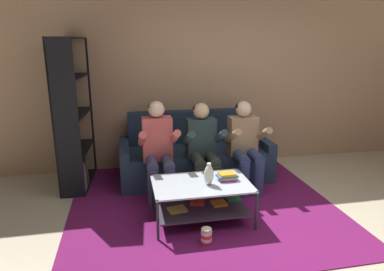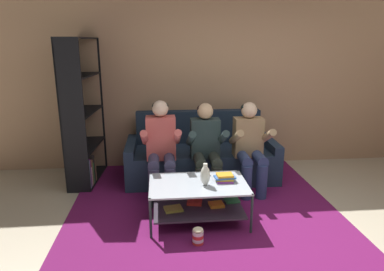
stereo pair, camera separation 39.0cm
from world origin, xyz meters
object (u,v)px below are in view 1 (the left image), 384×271
(person_seated_right, at_px, (245,142))
(popcorn_tub, at_px, (206,236))
(couch, at_px, (194,157))
(coffee_table, at_px, (202,196))
(book_stack, at_px, (227,176))
(bookshelf, at_px, (71,128))
(person_seated_middle, at_px, (203,145))
(vase, at_px, (209,175))
(person_seated_left, at_px, (158,146))

(person_seated_right, xyz_separation_m, popcorn_tub, (-0.83, -1.22, -0.56))
(person_seated_right, distance_m, popcorn_tub, 1.58)
(couch, height_order, coffee_table, couch)
(book_stack, bearing_deg, coffee_table, -174.91)
(coffee_table, xyz_separation_m, popcorn_tub, (-0.06, -0.48, -0.20))
(book_stack, relative_size, popcorn_tub, 1.33)
(person_seated_right, bearing_deg, bookshelf, 166.03)
(person_seated_middle, height_order, vase, person_seated_middle)
(vase, height_order, popcorn_tub, vase)
(person_seated_left, bearing_deg, bookshelf, 153.26)
(book_stack, bearing_deg, vase, -159.63)
(coffee_table, relative_size, book_stack, 4.45)
(person_seated_middle, bearing_deg, coffee_table, -104.00)
(couch, bearing_deg, person_seated_left, -136.70)
(vase, bearing_deg, coffee_table, 137.60)
(coffee_table, bearing_deg, book_stack, 5.09)
(person_seated_left, height_order, vase, person_seated_left)
(book_stack, bearing_deg, popcorn_tub, -125.04)
(person_seated_right, bearing_deg, coffee_table, -135.95)
(person_seated_middle, bearing_deg, vase, -98.48)
(person_seated_right, distance_m, book_stack, 0.87)
(person_seated_middle, distance_m, coffee_table, 0.85)
(coffee_table, relative_size, vase, 4.36)
(vase, bearing_deg, person_seated_left, 119.86)
(couch, xyz_separation_m, person_seated_middle, (-0.00, -0.55, 0.35))
(person_seated_left, distance_m, book_stack, 1.02)
(couch, relative_size, person_seated_left, 1.74)
(coffee_table, height_order, book_stack, book_stack)
(couch, relative_size, coffee_table, 2.00)
(person_seated_left, xyz_separation_m, person_seated_middle, (0.58, -0.00, -0.02))
(person_seated_middle, height_order, bookshelf, bookshelf)
(vase, xyz_separation_m, book_stack, (0.23, 0.09, -0.08))
(popcorn_tub, bearing_deg, coffee_table, 82.97)
(vase, height_order, book_stack, vase)
(person_seated_middle, relative_size, bookshelf, 0.59)
(couch, distance_m, person_seated_right, 0.88)
(vase, distance_m, bookshelf, 2.11)
(person_seated_middle, distance_m, person_seated_right, 0.58)
(person_seated_right, xyz_separation_m, book_stack, (-0.47, -0.72, -0.17))
(coffee_table, height_order, bookshelf, bookshelf)
(couch, height_order, vase, couch)
(couch, bearing_deg, person_seated_right, -43.50)
(coffee_table, bearing_deg, couch, 81.87)
(bookshelf, bearing_deg, book_stack, -35.27)
(bookshelf, bearing_deg, vase, -40.87)
(couch, distance_m, vase, 1.38)
(vase, xyz_separation_m, popcorn_tub, (-0.12, -0.42, -0.47))
(person_seated_left, bearing_deg, person_seated_middle, -0.40)
(popcorn_tub, bearing_deg, person_seated_middle, 78.71)
(person_seated_left, bearing_deg, popcorn_tub, -74.64)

